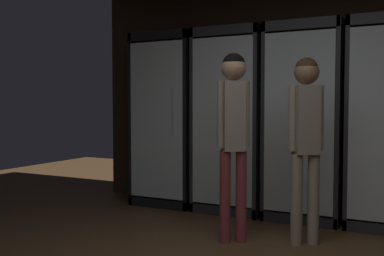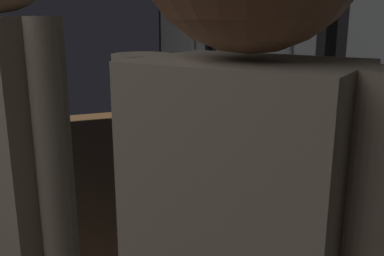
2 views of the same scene
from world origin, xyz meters
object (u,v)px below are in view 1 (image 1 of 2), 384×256
object	(u,v)px
cooler_far_left	(171,121)
shopper_far	(306,128)
cooler_center	(306,124)
shopper_near	(233,121)
cooler_left	(233,122)

from	to	relation	value
cooler_far_left	shopper_far	distance (m)	2.02
cooler_center	shopper_near	size ratio (longest dim) A/B	1.24
shopper_near	cooler_far_left	bearing A→B (deg)	138.29
cooler_far_left	cooler_left	bearing A→B (deg)	-0.03
cooler_far_left	cooler_center	distance (m)	1.60
cooler_left	cooler_center	xyz separation A→B (m)	(0.80, 0.00, 0.00)
shopper_near	shopper_far	xyz separation A→B (m)	(0.56, 0.22, -0.05)
cooler_center	cooler_far_left	bearing A→B (deg)	179.99
cooler_far_left	cooler_center	bearing A→B (deg)	-0.01
shopper_near	shopper_far	distance (m)	0.60
cooler_far_left	shopper_far	bearing A→B (deg)	-26.34
cooler_far_left	shopper_far	size ratio (longest dim) A/B	1.28
cooler_far_left	cooler_center	size ratio (longest dim) A/B	1.00
cooler_left	shopper_near	size ratio (longest dim) A/B	1.24
cooler_center	shopper_near	xyz separation A→B (m)	(-0.34, -1.12, 0.05)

